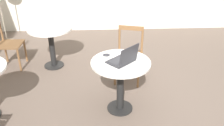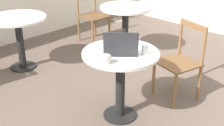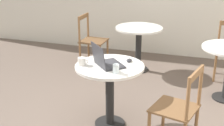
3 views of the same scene
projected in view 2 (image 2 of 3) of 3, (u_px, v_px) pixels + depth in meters
cafe_table_near at (120, 68)px, 3.18m from camera, size 0.78×0.78×0.76m
cafe_table_mid at (125, 18)px, 4.77m from camera, size 0.78×0.78×0.76m
cafe_table_far at (19, 29)px, 4.28m from camera, size 0.78×0.78×0.76m
chair_near_right at (181, 62)px, 3.63m from camera, size 0.52×0.52×0.90m
chair_mid_back at (92, 15)px, 5.35m from camera, size 0.45×0.45×0.90m
laptop at (121, 49)px, 3.05m from camera, size 0.43×0.44×0.26m
mouse at (120, 41)px, 3.33m from camera, size 0.06×0.10×0.03m
mug at (105, 60)px, 2.84m from camera, size 0.12×0.09×0.09m
drinking_glass at (145, 49)px, 3.05m from camera, size 0.07×0.07×0.10m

